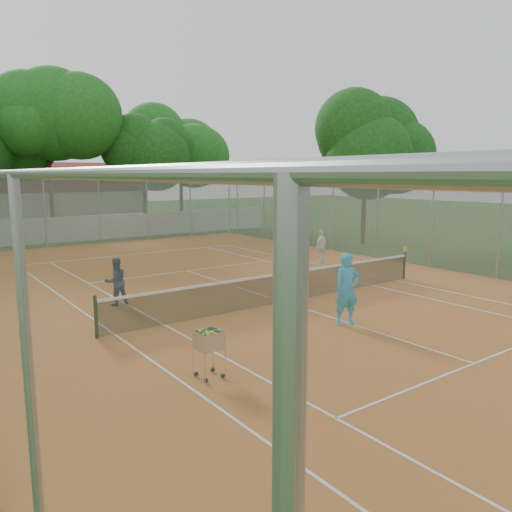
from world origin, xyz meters
TOP-DOWN VIEW (x-y plane):
  - ground at (0.00, 0.00)m, footprint 120.00×120.00m
  - court_pad at (0.00, 0.00)m, footprint 18.00×34.00m
  - court_lines at (0.00, 0.00)m, footprint 10.98×23.78m
  - tennis_net at (0.00, 0.00)m, footprint 11.88×0.10m
  - perimeter_fence at (0.00, 0.00)m, footprint 18.00×34.00m
  - boundary_wall at (0.00, 19.00)m, footprint 26.00×0.30m
  - clubhouse at (-2.00, 29.00)m, footprint 16.40×9.00m
  - tropical_trees at (0.00, 22.00)m, footprint 29.00×19.00m
  - player_near at (-0.13, -2.79)m, footprint 0.81×0.65m
  - player_far_left at (-4.37, 2.81)m, footprint 0.73×0.58m
  - player_far_right at (5.67, 4.33)m, footprint 0.98×0.64m
  - ball_hopper at (-4.94, -3.71)m, footprint 0.63×0.63m

SIDE VIEW (x-z plane):
  - ground at x=0.00m, z-range 0.00..0.00m
  - court_pad at x=0.00m, z-range 0.00..0.02m
  - court_lines at x=0.00m, z-range 0.02..0.03m
  - tennis_net at x=0.00m, z-range 0.02..1.00m
  - ball_hopper at x=-4.94m, z-range 0.02..1.07m
  - boundary_wall at x=0.00m, z-range 0.00..1.50m
  - player_far_left at x=-4.37m, z-range 0.02..1.48m
  - player_far_right at x=5.67m, z-range 0.02..1.57m
  - player_near at x=-0.13m, z-range 0.02..1.95m
  - perimeter_fence at x=0.00m, z-range 0.00..4.00m
  - clubhouse at x=-2.00m, z-range 0.00..4.40m
  - tropical_trees at x=0.00m, z-range 0.00..10.00m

